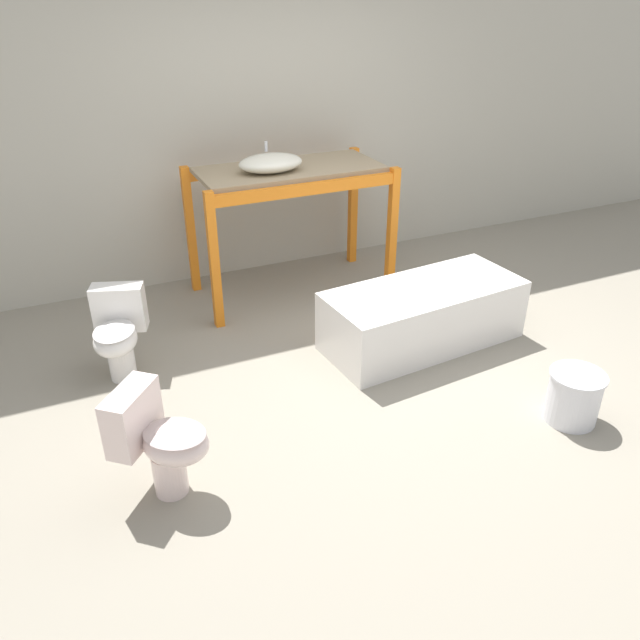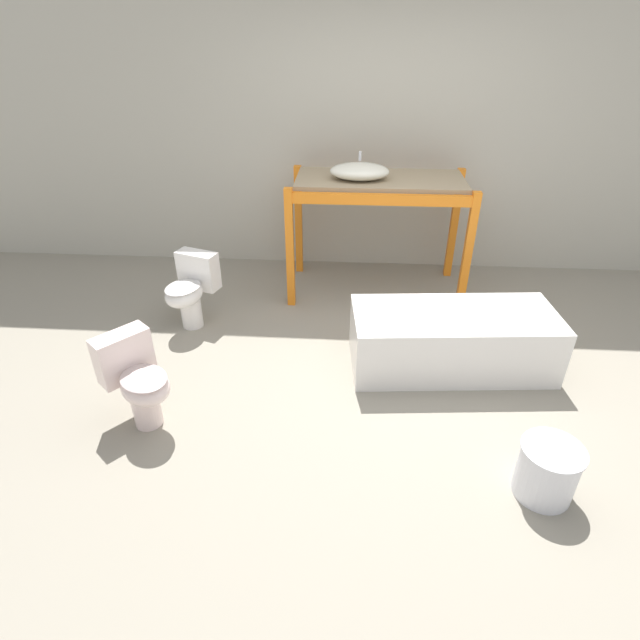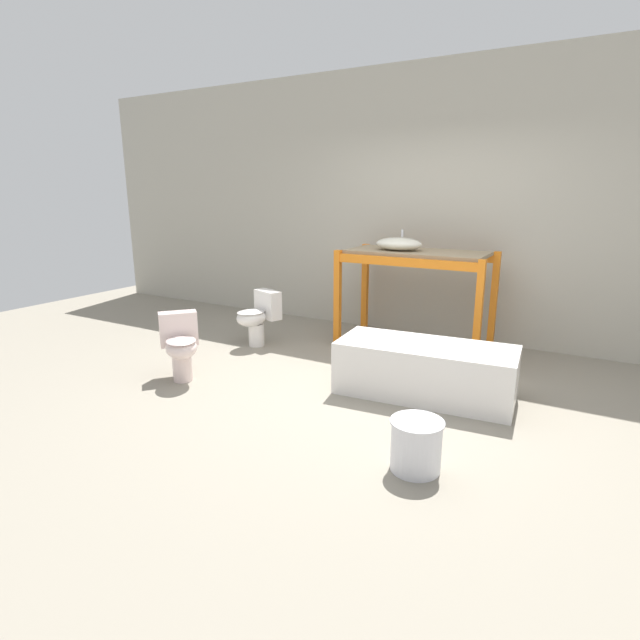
% 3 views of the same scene
% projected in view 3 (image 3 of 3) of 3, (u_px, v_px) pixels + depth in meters
% --- Properties ---
extents(ground_plane, '(12.00, 12.00, 0.00)m').
position_uv_depth(ground_plane, '(363.00, 391.00, 4.52)').
color(ground_plane, gray).
extents(warehouse_wall_rear, '(10.80, 0.08, 3.20)m').
position_uv_depth(warehouse_wall_rear, '(442.00, 205.00, 5.89)').
color(warehouse_wall_rear, '#B2AD9E').
rests_on(warehouse_wall_rear, ground_plane).
extents(shelving_rack, '(1.65, 0.81, 1.12)m').
position_uv_depth(shelving_rack, '(416.00, 268.00, 5.53)').
color(shelving_rack, orange).
rests_on(shelving_rack, ground_plane).
extents(sink_basin, '(0.52, 0.35, 0.22)m').
position_uv_depth(sink_basin, '(399.00, 244.00, 5.50)').
color(sink_basin, silver).
rests_on(sink_basin, shelving_rack).
extents(bathtub_main, '(1.57, 0.77, 0.47)m').
position_uv_depth(bathtub_main, '(425.00, 366.00, 4.36)').
color(bathtub_main, white).
rests_on(bathtub_main, ground_plane).
extents(toilet_near, '(0.46, 0.57, 0.63)m').
position_uv_depth(toilet_near, '(258.00, 316.00, 5.78)').
color(toilet_near, white).
rests_on(toilet_near, ground_plane).
extents(toilet_far, '(0.58, 0.56, 0.63)m').
position_uv_depth(toilet_far, '(180.00, 344.00, 4.71)').
color(toilet_far, silver).
rests_on(toilet_far, ground_plane).
extents(bucket_white, '(0.35, 0.35, 0.34)m').
position_uv_depth(bucket_white, '(416.00, 444.00, 3.20)').
color(bucket_white, silver).
rests_on(bucket_white, ground_plane).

